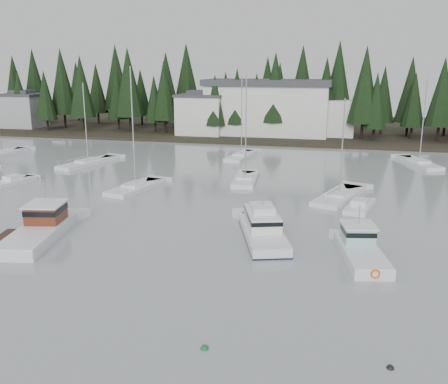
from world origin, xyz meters
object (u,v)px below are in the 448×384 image
(house_west, at_px, (201,114))
(sailboat_10, at_px, (88,164))
(sailboat_6, at_px, (136,189))
(lobster_boat_teal, at_px, (361,251))
(sailboat_3, at_px, (245,181))
(harbor_inn, at_px, (278,108))
(sailboat_4, at_px, (241,157))
(house_far_west, at_px, (24,110))
(lobster_boat_brown, at_px, (39,231))
(sailboat_0, at_px, (339,198))
(runabout_0, at_px, (13,183))
(runabout_1, at_px, (359,208))
(sailboat_1, at_px, (2,154))
(cabin_cruiser_center, at_px, (263,230))
(sailboat_8, at_px, (419,164))

(house_west, bearing_deg, sailboat_10, -104.42)
(sailboat_6, bearing_deg, lobster_boat_teal, -110.87)
(lobster_boat_teal, bearing_deg, sailboat_3, 18.83)
(harbor_inn, height_order, sailboat_4, sailboat_4)
(house_far_west, xyz_separation_m, lobster_boat_brown, (45.51, -64.03, -3.83))
(house_west, xyz_separation_m, sailboat_3, (16.48, -37.34, -4.57))
(harbor_inn, distance_m, sailboat_4, 25.23)
(sailboat_3, bearing_deg, sailboat_0, -120.68)
(house_west, relative_size, sailboat_0, 0.84)
(sailboat_6, distance_m, runabout_0, 15.91)
(lobster_boat_teal, distance_m, sailboat_10, 47.61)
(sailboat_6, bearing_deg, harbor_inn, -0.76)
(sailboat_10, height_order, runabout_1, sailboat_10)
(runabout_0, bearing_deg, sailboat_1, 51.99)
(house_far_west, xyz_separation_m, sailboat_6, (46.72, -46.46, -4.32))
(house_far_west, height_order, sailboat_3, sailboat_3)
(sailboat_1, bearing_deg, harbor_inn, -46.14)
(sailboat_6, bearing_deg, house_west, 17.49)
(cabin_cruiser_center, height_order, sailboat_6, sailboat_6)
(sailboat_1, bearing_deg, sailboat_3, -96.15)
(lobster_boat_brown, bearing_deg, house_far_west, 24.17)
(lobster_boat_brown, xyz_separation_m, runabout_1, (26.62, 15.06, -0.44))
(sailboat_1, relative_size, sailboat_10, 0.99)
(house_west, distance_m, cabin_cruiser_center, 61.75)
(cabin_cruiser_center, distance_m, sailboat_10, 39.63)
(sailboat_1, relative_size, sailboat_3, 0.89)
(sailboat_8, distance_m, runabout_1, 27.81)
(sailboat_3, relative_size, sailboat_8, 1.06)
(cabin_cruiser_center, relative_size, sailboat_10, 0.85)
(sailboat_3, distance_m, runabout_1, 16.71)
(cabin_cruiser_center, bearing_deg, runabout_1, -55.50)
(house_far_west, bearing_deg, runabout_1, -34.17)
(harbor_inn, distance_m, sailboat_0, 48.40)
(house_west, height_order, sailboat_10, sailboat_10)
(harbor_inn, distance_m, sailboat_3, 41.10)
(harbor_inn, bearing_deg, lobster_boat_teal, -76.86)
(sailboat_6, bearing_deg, sailboat_3, -47.38)
(house_west, xyz_separation_m, sailboat_4, (12.63, -21.11, -4.59))
(cabin_cruiser_center, bearing_deg, lobster_boat_teal, -127.22)
(house_far_west, bearing_deg, harbor_inn, 1.35)
(sailboat_6, bearing_deg, lobster_boat_brown, -172.53)
(house_west, height_order, sailboat_6, sailboat_6)
(runabout_0, bearing_deg, sailboat_6, -75.30)
(cabin_cruiser_center, relative_size, sailboat_6, 0.71)
(cabin_cruiser_center, distance_m, sailboat_6, 21.66)
(sailboat_6, bearing_deg, sailboat_1, 72.99)
(sailboat_4, xyz_separation_m, sailboat_8, (26.58, 0.44, -0.00))
(lobster_boat_brown, distance_m, sailboat_6, 17.62)
(sailboat_0, distance_m, sailboat_6, 23.43)
(sailboat_4, relative_size, sailboat_6, 0.89)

